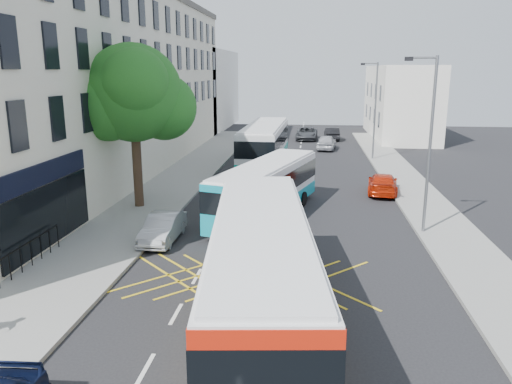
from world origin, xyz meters
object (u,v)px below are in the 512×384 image
(bus_far, at_px, (265,144))
(street_tree, at_px, (133,94))
(bus_near, at_px, (261,271))
(parked_car_silver, at_px, (163,228))
(red_hatchback, at_px, (383,183))
(distant_car_grey, at_px, (307,133))
(lamp_near, at_px, (428,137))
(lamp_far, at_px, (374,106))
(bus_mid, at_px, (266,189))
(distant_car_dark, at_px, (332,134))
(distant_car_silver, at_px, (326,142))

(bus_far, bearing_deg, street_tree, -112.52)
(street_tree, bearing_deg, bus_near, -57.03)
(parked_car_silver, distance_m, red_hatchback, 15.08)
(parked_car_silver, bearing_deg, distant_car_grey, 80.26)
(street_tree, height_order, bus_far, street_tree)
(lamp_near, relative_size, lamp_far, 1.00)
(lamp_far, relative_size, parked_car_silver, 2.13)
(lamp_near, distance_m, red_hatchback, 8.94)
(parked_car_silver, bearing_deg, bus_mid, 45.77)
(bus_near, bearing_deg, parked_car_silver, 119.08)
(lamp_far, distance_m, bus_mid, 19.62)
(lamp_near, height_order, bus_near, lamp_near)
(bus_mid, bearing_deg, red_hatchback, 57.19)
(bus_far, height_order, distant_car_dark, bus_far)
(bus_near, xyz_separation_m, bus_mid, (-0.85, 11.60, -0.28))
(lamp_near, distance_m, distant_car_silver, 26.06)
(street_tree, xyz_separation_m, bus_mid, (7.21, -0.83, -4.79))
(lamp_far, height_order, bus_far, lamp_far)
(street_tree, distance_m, bus_far, 15.02)
(bus_mid, distance_m, distant_car_silver, 23.69)
(parked_car_silver, bearing_deg, street_tree, 119.59)
(distant_car_grey, relative_size, distant_car_silver, 1.18)
(parked_car_silver, distance_m, distant_car_dark, 35.85)
(bus_far, bearing_deg, distant_car_silver, 62.98)
(distant_car_grey, bearing_deg, distant_car_silver, -72.41)
(bus_mid, distance_m, red_hatchback, 9.00)
(bus_far, relative_size, distant_car_dark, 2.92)
(street_tree, relative_size, bus_far, 0.72)
(bus_far, bearing_deg, lamp_far, 25.76)
(bus_far, xyz_separation_m, parked_car_silver, (-2.95, -18.27, -1.17))
(street_tree, height_order, bus_mid, street_tree)
(street_tree, height_order, lamp_near, street_tree)
(distant_car_grey, bearing_deg, street_tree, -105.38)
(street_tree, bearing_deg, parked_car_silver, -60.76)
(bus_far, bearing_deg, bus_near, -83.43)
(bus_near, xyz_separation_m, bus_far, (-2.20, 25.51, 0.01))
(lamp_near, height_order, bus_far, lamp_near)
(red_hatchback, distance_m, distant_car_dark, 24.62)
(bus_near, bearing_deg, bus_mid, 87.81)
(street_tree, height_order, distant_car_dark, street_tree)
(parked_car_silver, xyz_separation_m, red_hatchback, (11.10, 10.21, 0.01))
(distant_car_grey, xyz_separation_m, distant_car_dark, (2.75, 0.09, -0.00))
(bus_far, distance_m, distant_car_silver, 10.83)
(lamp_near, distance_m, distant_car_grey, 33.12)
(bus_far, relative_size, distant_car_silver, 2.89)
(bus_mid, bearing_deg, lamp_near, 0.62)
(lamp_far, height_order, distant_car_grey, lamp_far)
(lamp_far, relative_size, bus_far, 0.66)
(bus_mid, bearing_deg, street_tree, -170.06)
(parked_car_silver, bearing_deg, bus_near, -54.18)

